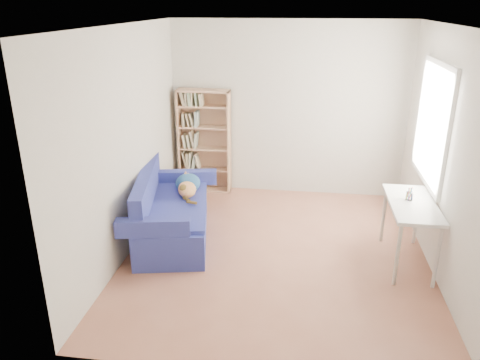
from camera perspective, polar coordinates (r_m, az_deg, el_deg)
name	(u,v)px	position (r m, az deg, el deg)	size (l,w,h in m)	color
ground	(276,253)	(5.70, 4.46, -8.84)	(4.00, 4.00, 0.00)	#9B5C46
room_shell	(290,119)	(5.12, 6.11, 7.40)	(3.54, 4.04, 2.62)	silver
sofa	(171,213)	(5.99, -8.39, -3.97)	(1.13, 1.87, 0.85)	navy
bookshelf	(205,145)	(7.27, -4.33, 4.25)	(0.80, 0.25, 1.60)	tan
desk	(412,210)	(5.53, 20.19, -3.41)	(0.50, 1.08, 0.75)	white
pen_cup	(409,195)	(5.54, 19.96, -1.75)	(0.08, 0.08, 0.15)	white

